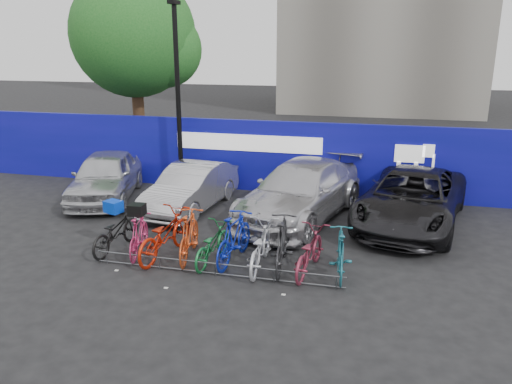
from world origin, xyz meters
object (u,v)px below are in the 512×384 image
(car_3, at_px, (412,199))
(tree, at_px, (139,38))
(bike_rack, at_px, (215,269))
(bike_1, at_px, (139,235))
(car_0, at_px, (106,176))
(bike_7, at_px, (282,243))
(bike_6, at_px, (260,247))
(bike_9, at_px, (341,253))
(bike_3, at_px, (189,235))
(bike_4, at_px, (212,244))
(bike_0, at_px, (115,231))
(bike_8, at_px, (309,252))
(bike_2, at_px, (164,235))
(car_1, at_px, (191,187))
(lamppost, at_px, (178,93))
(bike_5, at_px, (234,238))
(car_2, at_px, (301,191))

(car_3, bearing_deg, tree, 162.44)
(bike_rack, bearing_deg, bike_1, 162.99)
(car_0, distance_m, bike_7, 7.54)
(bike_6, height_order, bike_7, bike_7)
(bike_6, bearing_deg, bike_9, 179.97)
(bike_3, bearing_deg, bike_1, -4.16)
(bike_4, bearing_deg, tree, -50.67)
(car_3, distance_m, bike_0, 7.88)
(bike_rack, relative_size, bike_7, 2.83)
(car_0, height_order, bike_8, car_0)
(tree, xyz_separation_m, bike_2, (5.32, -9.99, -4.51))
(bike_6, relative_size, bike_9, 1.12)
(car_0, relative_size, bike_9, 2.54)
(bike_6, bearing_deg, car_1, -51.83)
(bike_7, height_order, bike_8, bike_7)
(lamppost, xyz_separation_m, bike_1, (1.10, -5.36, -2.77))
(lamppost, distance_m, bike_0, 5.97)
(bike_rack, distance_m, bike_0, 2.88)
(lamppost, xyz_separation_m, bike_5, (3.40, -5.22, -2.69))
(bike_0, bearing_deg, tree, -62.95)
(lamppost, height_order, bike_rack, lamppost)
(car_3, distance_m, bike_5, 5.39)
(bike_rack, height_order, bike_7, bike_7)
(bike_1, distance_m, bike_7, 3.43)
(bike_5, xyz_separation_m, bike_7, (1.12, -0.07, 0.01))
(car_3, bearing_deg, bike_5, -126.14)
(lamppost, height_order, bike_2, lamppost)
(bike_0, xyz_separation_m, bike_7, (4.09, -0.03, 0.11))
(bike_3, xyz_separation_m, bike_8, (2.81, -0.10, -0.08))
(bike_4, height_order, bike_7, bike_7)
(bike_0, xyz_separation_m, bike_9, (5.38, -0.08, 0.04))
(bike_0, relative_size, bike_6, 0.95)
(tree, bearing_deg, bike_4, -57.07)
(bike_2, bearing_deg, bike_6, -172.50)
(lamppost, height_order, car_1, lamppost)
(bike_rack, xyz_separation_m, bike_5, (0.20, 0.78, 0.42))
(bike_7, bearing_deg, bike_4, -1.36)
(car_1, xyz_separation_m, bike_2, (0.68, -3.50, -0.12))
(car_1, height_order, bike_0, car_1)
(bike_6, xyz_separation_m, bike_9, (1.77, 0.05, 0.01))
(lamppost, height_order, bike_8, lamppost)
(car_0, distance_m, car_2, 6.37)
(bike_4, height_order, bike_9, bike_9)
(bike_8, bearing_deg, car_3, -113.61)
(bike_0, height_order, bike_3, bike_3)
(car_0, distance_m, bike_6, 7.19)
(tree, distance_m, bike_7, 13.59)
(bike_7, bearing_deg, bike_9, 173.37)
(bike_0, distance_m, bike_3, 1.89)
(bike_0, bearing_deg, lamppost, -80.22)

